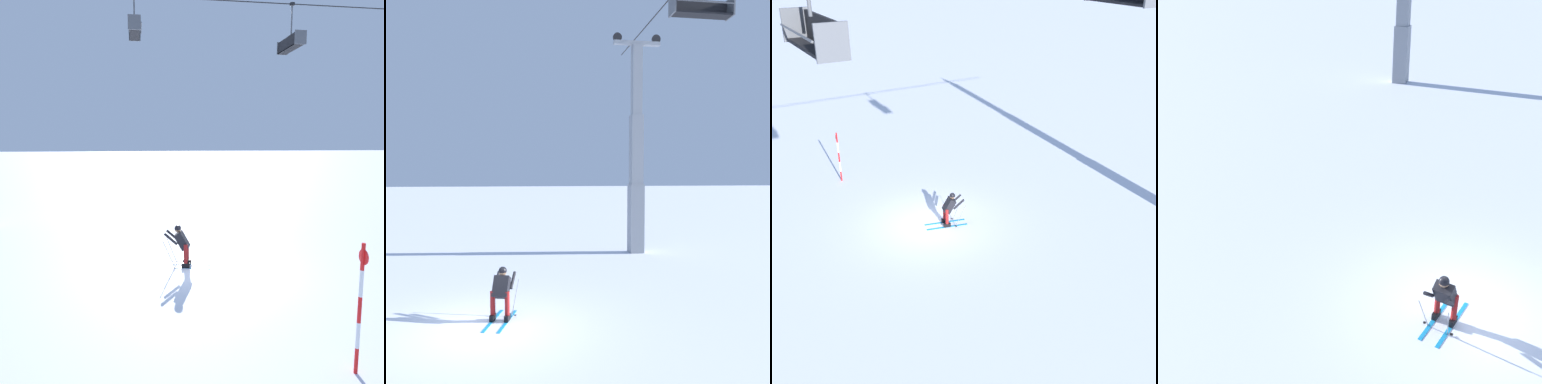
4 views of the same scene
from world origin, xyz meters
TOP-DOWN VIEW (x-y plane):
  - ground_plane at (0.00, 0.00)m, footprint 260.00×260.00m
  - skier_carving_main at (-0.69, 0.41)m, footprint 1.77×0.96m
  - lift_tower_far at (20.50, 6.75)m, footprint 0.88×3.01m

SIDE VIEW (x-z plane):
  - ground_plane at x=0.00m, z-range 0.00..0.00m
  - skier_carving_main at x=-0.69m, z-range 0.03..1.57m
  - lift_tower_far at x=20.50m, z-range -0.96..10.00m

